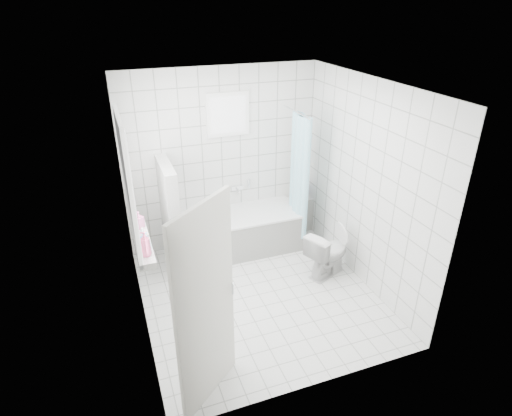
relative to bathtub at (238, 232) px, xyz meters
name	(u,v)px	position (x,y,z in m)	size (l,w,h in m)	color
ground	(259,295)	(-0.11, -1.12, -0.29)	(3.00, 3.00, 0.00)	white
ceiling	(259,85)	(-0.11, -1.12, 2.31)	(3.00, 3.00, 0.00)	white
wall_back	(222,160)	(-0.11, 0.38, 1.01)	(2.80, 0.02, 2.60)	white
wall_front	(322,275)	(-0.11, -2.62, 1.01)	(2.80, 0.02, 2.60)	white
wall_left	(132,223)	(-1.51, -1.12, 1.01)	(0.02, 3.00, 2.60)	white
wall_right	(365,185)	(1.29, -1.12, 1.01)	(0.02, 3.00, 2.60)	white
window_left	(130,185)	(-1.46, -0.82, 1.31)	(0.01, 0.90, 1.40)	white
window_back	(228,115)	(-0.01, 0.33, 1.66)	(0.50, 0.01, 0.50)	white
window_sill	(143,244)	(-1.42, -0.82, 0.57)	(0.18, 1.02, 0.08)	white
door	(206,309)	(-1.05, -2.35, 0.71)	(0.04, 0.80, 2.00)	silver
bathtub	(238,232)	(0.00, 0.00, 0.00)	(1.81, 0.77, 0.58)	white
partition_wall	(170,216)	(-0.97, -0.05, 0.46)	(0.15, 0.85, 1.50)	white
tiled_ledge	(300,213)	(1.12, 0.25, -0.02)	(0.40, 0.24, 0.55)	white
toilet	(328,253)	(0.92, -1.01, 0.04)	(0.37, 0.64, 0.65)	white
curtain_rod	(296,112)	(0.84, -0.02, 1.71)	(0.02, 0.02, 0.80)	silver
shower_curtain	(297,177)	(0.84, -0.16, 0.81)	(0.14, 0.48, 1.78)	#4DC7E2
tub_faucet	(237,188)	(0.10, 0.33, 0.56)	(0.18, 0.06, 0.06)	silver
sill_bottles	(143,236)	(-1.41, -0.92, 0.72)	(0.17, 0.79, 0.29)	#F05D8D
ledge_bottles	(302,192)	(1.13, 0.24, 0.37)	(0.15, 0.15, 0.23)	red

